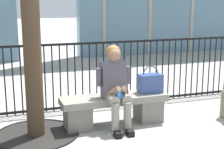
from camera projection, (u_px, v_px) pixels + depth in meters
ground_plane at (114, 124)px, 5.13m from camera, size 60.00×60.00×0.00m
stone_bench at (114, 107)px, 5.08m from camera, size 1.60×0.44×0.45m
seated_person_with_phone at (115, 85)px, 4.87m from camera, size 0.52×0.66×1.21m
handbag_on_bench at (150, 83)px, 5.18m from camera, size 0.36×0.19×0.42m
plaza_railing at (97, 75)px, 5.85m from camera, size 9.10×0.04×1.15m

